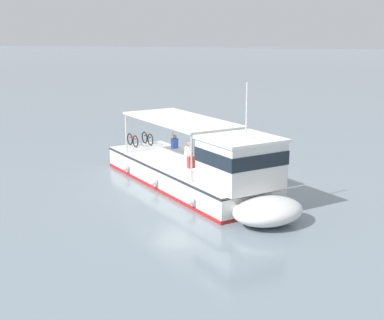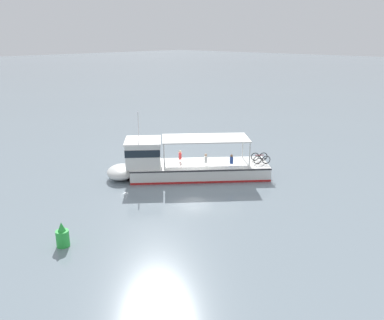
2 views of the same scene
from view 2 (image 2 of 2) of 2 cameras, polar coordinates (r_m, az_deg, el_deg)
name	(u,v)px [view 2 (image 2 of 2)]	position (r m, az deg, el deg)	size (l,w,h in m)	color
ground_plane	(194,175)	(31.88, 0.29, -2.25)	(400.00, 400.00, 0.00)	gray
ferry_main	(179,165)	(31.23, -1.86, -0.71)	(10.92, 11.41, 5.32)	white
channel_buoy	(63,236)	(22.53, -18.20, -10.45)	(0.70, 0.70, 1.40)	green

